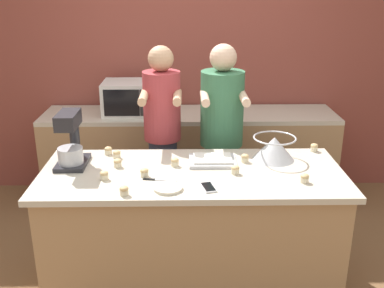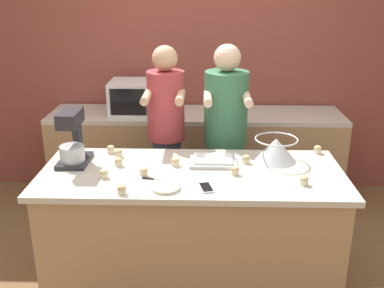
% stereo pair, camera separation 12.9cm
% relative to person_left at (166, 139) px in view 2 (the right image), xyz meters
% --- Properties ---
extents(ground_plane, '(16.00, 16.00, 0.00)m').
position_rel_person_left_xyz_m(ground_plane, '(0.23, -0.71, -0.87)').
color(ground_plane, brown).
extents(back_wall, '(10.00, 0.06, 2.70)m').
position_rel_person_left_xyz_m(back_wall, '(0.23, 1.01, 0.48)').
color(back_wall, brown).
rests_on(back_wall, ground_plane).
extents(island_counter, '(2.04, 0.84, 0.89)m').
position_rel_person_left_xyz_m(island_counter, '(0.23, -0.71, -0.42)').
color(island_counter, '#A87F56').
rests_on(island_counter, ground_plane).
extents(back_counter, '(2.80, 0.60, 0.90)m').
position_rel_person_left_xyz_m(back_counter, '(0.23, 0.66, -0.42)').
color(back_counter, '#A87F56').
rests_on(back_counter, ground_plane).
extents(person_left, '(0.32, 0.49, 1.63)m').
position_rel_person_left_xyz_m(person_left, '(0.00, 0.00, 0.00)').
color(person_left, '#33384C').
rests_on(person_left, ground_plane).
extents(person_right, '(0.36, 0.51, 1.64)m').
position_rel_person_left_xyz_m(person_right, '(0.48, 0.00, -0.01)').
color(person_right, '#33384C').
rests_on(person_right, ground_plane).
extents(stand_mixer, '(0.20, 0.30, 0.38)m').
position_rel_person_left_xyz_m(stand_mixer, '(-0.60, -0.59, 0.19)').
color(stand_mixer, '#232328').
rests_on(stand_mixer, island_counter).
extents(mixing_bowl, '(0.30, 0.30, 0.17)m').
position_rel_person_left_xyz_m(mixing_bowl, '(0.82, -0.51, 0.11)').
color(mixing_bowl, '#BCBCC1').
rests_on(mixing_bowl, island_counter).
extents(baking_tray, '(0.33, 0.25, 0.04)m').
position_rel_person_left_xyz_m(baking_tray, '(0.38, -0.56, 0.04)').
color(baking_tray, '#BCBCC1').
rests_on(baking_tray, island_counter).
extents(microwave_oven, '(0.47, 0.40, 0.31)m').
position_rel_person_left_xyz_m(microwave_oven, '(-0.34, 0.66, 0.19)').
color(microwave_oven, silver).
rests_on(microwave_oven, back_counter).
extents(cell_phone, '(0.10, 0.16, 0.01)m').
position_rel_person_left_xyz_m(cell_phone, '(0.33, -0.97, 0.03)').
color(cell_phone, silver).
rests_on(cell_phone, island_counter).
extents(small_plate, '(0.18, 0.18, 0.02)m').
position_rel_person_left_xyz_m(small_plate, '(0.08, -0.99, 0.03)').
color(small_plate, beige).
rests_on(small_plate, island_counter).
extents(knife, '(0.22, 0.05, 0.01)m').
position_rel_person_left_xyz_m(knife, '(0.00, -0.85, 0.02)').
color(knife, '#BCBCC1').
rests_on(knife, island_counter).
extents(cupcake_0, '(0.05, 0.05, 0.06)m').
position_rel_person_left_xyz_m(cupcake_0, '(-0.18, -1.06, 0.05)').
color(cupcake_0, beige).
rests_on(cupcake_0, island_counter).
extents(cupcake_1, '(0.05, 0.05, 0.06)m').
position_rel_person_left_xyz_m(cupcake_1, '(-0.31, -0.46, 0.05)').
color(cupcake_1, beige).
rests_on(cupcake_1, island_counter).
extents(cupcake_2, '(0.05, 0.05, 0.06)m').
position_rel_person_left_xyz_m(cupcake_2, '(-0.28, -0.63, 0.05)').
color(cupcake_2, beige).
rests_on(cupcake_2, island_counter).
extents(cupcake_3, '(0.05, 0.05, 0.06)m').
position_rel_person_left_xyz_m(cupcake_3, '(0.11, -0.62, 0.05)').
color(cupcake_3, beige).
rests_on(cupcake_3, island_counter).
extents(cupcake_4, '(0.05, 0.05, 0.06)m').
position_rel_person_left_xyz_m(cupcake_4, '(-0.38, -0.39, 0.05)').
color(cupcake_4, beige).
rests_on(cupcake_4, island_counter).
extents(cupcake_5, '(0.05, 0.05, 0.06)m').
position_rel_person_left_xyz_m(cupcake_5, '(-0.34, -0.84, 0.05)').
color(cupcake_5, beige).
rests_on(cupcake_5, island_counter).
extents(cupcake_6, '(0.05, 0.05, 0.06)m').
position_rel_person_left_xyz_m(cupcake_6, '(0.94, -0.90, 0.05)').
color(cupcake_6, beige).
rests_on(cupcake_6, island_counter).
extents(cupcake_7, '(0.05, 0.05, 0.06)m').
position_rel_person_left_xyz_m(cupcake_7, '(-0.08, -0.80, 0.05)').
color(cupcake_7, beige).
rests_on(cupcake_7, island_counter).
extents(cupcake_8, '(0.05, 0.05, 0.06)m').
position_rel_person_left_xyz_m(cupcake_8, '(0.61, -0.55, 0.05)').
color(cupcake_8, beige).
rests_on(cupcake_8, island_counter).
extents(cupcake_9, '(0.05, 0.05, 0.06)m').
position_rel_person_left_xyz_m(cupcake_9, '(1.15, -0.35, 0.05)').
color(cupcake_9, beige).
rests_on(cupcake_9, island_counter).
extents(cupcake_10, '(0.05, 0.05, 0.06)m').
position_rel_person_left_xyz_m(cupcake_10, '(0.52, -0.76, 0.05)').
color(cupcake_10, beige).
rests_on(cupcake_10, island_counter).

